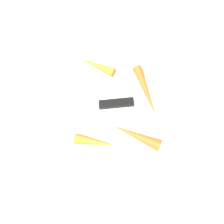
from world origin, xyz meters
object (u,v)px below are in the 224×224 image
object	(u,v)px
knife	(112,104)
carrot_short	(97,65)
cutting_board	(112,113)
carrot_long	(136,136)
carrot_longest	(146,91)
carrot_shortest	(95,142)

from	to	relation	value
knife	carrot_short	world-z (taller)	carrot_short
cutting_board	carrot_long	size ratio (longest dim) A/B	2.91
cutting_board	carrot_longest	distance (m)	0.11
carrot_short	carrot_long	bearing A→B (deg)	142.40
carrot_shortest	carrot_short	bearing A→B (deg)	99.56
carrot_short	knife	bearing A→B (deg)	135.71
carrot_short	carrot_long	xyz separation A→B (m)	(0.18, -0.13, 0.00)
carrot_shortest	carrot_longest	xyz separation A→B (m)	(0.06, 0.18, -0.00)
knife	carrot_shortest	bearing A→B (deg)	62.00
carrot_short	carrot_longest	bearing A→B (deg)	175.06
cutting_board	knife	world-z (taller)	knife
cutting_board	knife	size ratio (longest dim) A/B	2.01
cutting_board	carrot_long	world-z (taller)	carrot_long
carrot_shortest	carrot_longest	distance (m)	0.19
carrot_long	carrot_shortest	bearing A→B (deg)	33.06
knife	carrot_long	size ratio (longest dim) A/B	1.45
cutting_board	carrot_short	distance (m)	0.14
knife	carrot_longest	size ratio (longest dim) A/B	1.22
knife	carrot_shortest	distance (m)	0.11
cutting_board	carrot_short	size ratio (longest dim) A/B	3.60
carrot_short	carrot_shortest	world-z (taller)	carrot_shortest
knife	carrot_short	distance (m)	0.12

